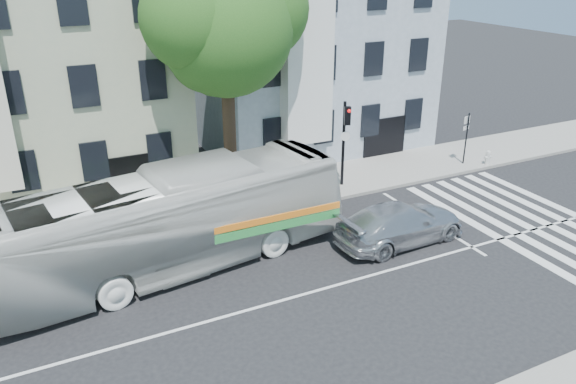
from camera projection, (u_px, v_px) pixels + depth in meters
ground at (324, 289)px, 18.78m from camera, size 120.00×120.00×0.00m
sidewalk_far at (236, 200)px, 25.34m from camera, size 80.00×4.00×0.15m
building_left at (37, 65)px, 26.11m from camera, size 12.00×10.00×11.00m
building_right at (303, 45)px, 31.80m from camera, size 12.00×10.00×11.00m
street_tree at (224, 19)px, 22.90m from camera, size 7.30×5.90×11.10m
bus at (170, 222)px, 19.36m from camera, size 4.74×13.24×3.61m
sedan at (400, 223)px, 21.55m from camera, size 2.45×5.47×1.56m
hedge at (117, 232)px, 21.51m from camera, size 8.31×3.55×0.70m
traffic_signal at (345, 134)px, 25.70m from camera, size 0.42×0.53×4.19m
fire_hydrant at (488, 157)px, 29.19m from camera, size 0.41×0.24×0.75m
far_sign_pole at (466, 132)px, 28.82m from camera, size 0.48×0.23×2.71m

